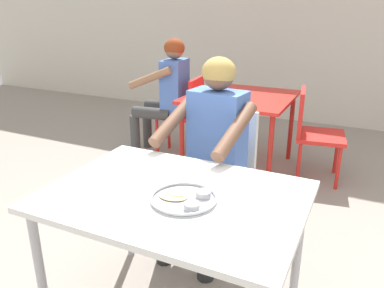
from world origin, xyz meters
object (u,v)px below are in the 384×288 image
Objects in this scene: thali_tray at (185,198)px; chair_foreground at (225,165)px; chair_red_right at (312,128)px; table_background_red at (240,103)px; chair_red_left at (185,111)px; table_foreground at (175,207)px; patron_background at (167,88)px; diner_foreground at (211,142)px.

chair_foreground is at bearing 99.90° from thali_tray.
table_background_red is at bearing -176.63° from chair_red_right.
thali_tray is 0.31× the size of table_background_red.
thali_tray is 2.13m from chair_red_right.
chair_red_right is (1.28, 0.01, -0.01)m from chair_red_left.
chair_red_right is (0.31, 2.06, -0.17)m from table_foreground.
table_background_red is at bearing 0.78° from patron_background.
table_foreground is 0.95× the size of patron_background.
thali_tray reaches higher than table_foreground.
chair_red_left reaches higher than thali_tray.
chair_foreground is at bearing 95.68° from table_foreground.
table_foreground is 0.91m from chair_foreground.
patron_background is at bearing 128.22° from diner_foreground.
chair_red_left is 0.69× the size of patron_background.
chair_red_right is (0.42, 1.38, -0.25)m from diner_foreground.
diner_foreground is 1.46m from chair_red_right.
chair_foreground is 1.56m from patron_background.
table_background_red is (-0.36, 2.02, -0.00)m from table_foreground.
diner_foreground is (-0.02, -0.22, 0.24)m from chair_foreground.
table_foreground is 1.21× the size of table_background_red.
chair_foreground is at bearing -46.28° from patron_background.
diner_foreground reaches higher than chair_red_right.
thali_tray is 2.11m from table_background_red.
thali_tray is at bearing -80.10° from chair_foreground.
thali_tray is at bearing -75.91° from diner_foreground.
chair_red_right is at bearing 0.30° from chair_red_left.
chair_red_left is 1.02× the size of chair_red_right.
table_background_red is 0.78× the size of patron_background.
diner_foreground reaches higher than thali_tray.
table_background_red is (-0.44, 2.06, -0.09)m from thali_tray.
table_background_red is 0.62m from chair_red_left.
patron_background reaches higher than thali_tray.
patron_background is (-1.15, 2.00, 0.07)m from table_foreground.
thali_tray is 0.34× the size of chair_foreground.
chair_red_right is at bearing 81.40° from table_foreground.
chair_foreground is 1.04× the size of chair_red_left.
table_foreground is 1.37× the size of chair_red_left.
patron_background reaches higher than chair_red_right.
thali_tray is 0.24× the size of patron_background.
patron_background is at bearing -179.22° from table_background_red.
chair_foreground is at bearing -76.31° from table_background_red.
table_background_red is (-0.27, 1.12, 0.15)m from chair_foreground.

